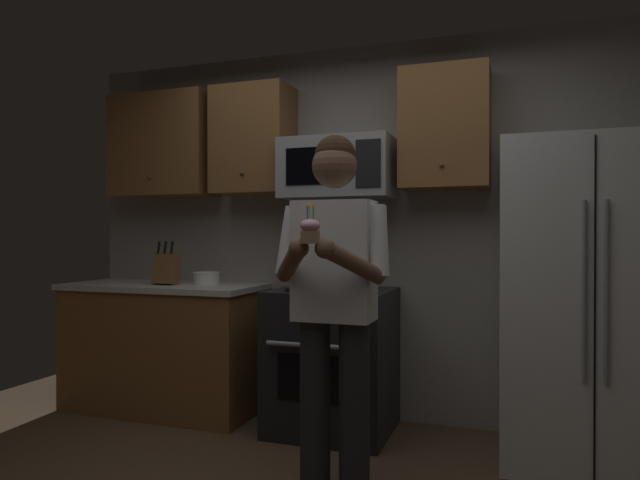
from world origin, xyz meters
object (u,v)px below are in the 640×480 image
(microwave, at_px, (338,169))
(cupcake, at_px, (310,231))
(knife_block, at_px, (167,269))
(oven_range, at_px, (332,360))
(person, at_px, (334,293))
(refrigerator, at_px, (587,302))
(bowl_large_white, at_px, (207,278))

(microwave, xyz_separation_m, cupcake, (0.30, -1.34, -0.43))
(knife_block, bearing_deg, oven_range, 1.35)
(microwave, relative_size, cupcake, 4.26)
(microwave, distance_m, person, 1.28)
(microwave, relative_size, person, 0.42)
(oven_range, height_order, cupcake, cupcake)
(refrigerator, distance_m, cupcake, 1.73)
(refrigerator, distance_m, bowl_large_white, 2.48)
(bowl_large_white, height_order, person, person)
(knife_block, bearing_deg, cupcake, -37.74)
(microwave, xyz_separation_m, refrigerator, (1.50, -0.16, -0.82))
(oven_range, xyz_separation_m, cupcake, (0.30, -1.22, 0.83))
(knife_block, distance_m, bowl_large_white, 0.29)
(bowl_large_white, height_order, cupcake, cupcake)
(oven_range, height_order, bowl_large_white, bowl_large_white)
(refrigerator, height_order, knife_block, refrigerator)
(bowl_large_white, xyz_separation_m, cupcake, (1.27, -1.29, 0.33))
(refrigerator, bearing_deg, knife_block, 179.79)
(refrigerator, xyz_separation_m, knife_block, (-2.74, 0.01, 0.13))
(oven_range, bearing_deg, knife_block, -178.65)
(bowl_large_white, distance_m, person, 1.60)
(person, bearing_deg, bowl_large_white, 142.95)
(cupcake, bearing_deg, knife_block, 142.26)
(person, bearing_deg, microwave, 106.46)
(microwave, height_order, knife_block, microwave)
(person, distance_m, cupcake, 0.44)
(refrigerator, bearing_deg, microwave, 173.97)
(microwave, bearing_deg, bowl_large_white, -177.03)
(knife_block, xyz_separation_m, cupcake, (1.54, -1.19, 0.26))
(refrigerator, relative_size, person, 1.02)
(refrigerator, height_order, person, refrigerator)
(bowl_large_white, xyz_separation_m, person, (1.27, -0.96, 0.03))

